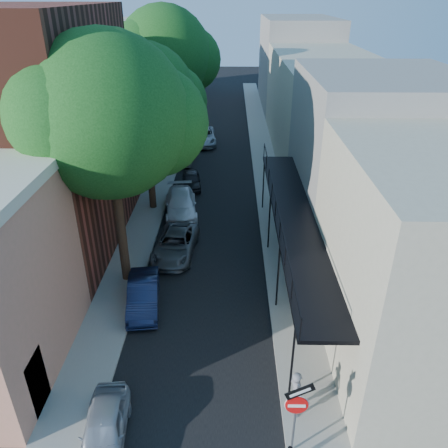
{
  "coord_description": "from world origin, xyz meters",
  "views": [
    {
      "loc": [
        1.24,
        -7.54,
        12.44
      ],
      "look_at": [
        0.93,
        10.61,
        2.8
      ],
      "focal_mm": 35.0,
      "sensor_mm": 36.0,
      "label": 1
    }
  ],
  "objects_px": {
    "oak_near": "(119,118)",
    "oak_far": "(171,56)",
    "sign_post": "(297,408)",
    "oak_mid": "(151,97)",
    "pedestrian": "(296,393)",
    "parked_car_c": "(176,244)",
    "parked_car_a": "(104,429)",
    "parked_car_d": "(181,204)",
    "parked_car_b": "(143,295)",
    "parked_car_f": "(185,153)",
    "parked_car_g": "(203,136)",
    "parked_car_e": "(191,180)"
  },
  "relations": [
    {
      "from": "parked_car_g",
      "to": "oak_mid",
      "type": "bearing_deg",
      "value": -103.68
    },
    {
      "from": "parked_car_a",
      "to": "parked_car_b",
      "type": "relative_size",
      "value": 0.89
    },
    {
      "from": "oak_mid",
      "to": "parked_car_e",
      "type": "height_order",
      "value": "oak_mid"
    },
    {
      "from": "parked_car_g",
      "to": "parked_car_f",
      "type": "bearing_deg",
      "value": -109.03
    },
    {
      "from": "oak_near",
      "to": "parked_car_f",
      "type": "height_order",
      "value": "oak_near"
    },
    {
      "from": "oak_far",
      "to": "parked_car_c",
      "type": "xyz_separation_m",
      "value": [
        1.68,
        -14.9,
        -7.65
      ]
    },
    {
      "from": "oak_near",
      "to": "oak_far",
      "type": "relative_size",
      "value": 0.96
    },
    {
      "from": "sign_post",
      "to": "oak_near",
      "type": "distance_m",
      "value": 12.77
    },
    {
      "from": "sign_post",
      "to": "parked_car_b",
      "type": "relative_size",
      "value": 0.8
    },
    {
      "from": "oak_far",
      "to": "pedestrian",
      "type": "xyz_separation_m",
      "value": [
        6.75,
        -24.9,
        -7.25
      ]
    },
    {
      "from": "oak_far",
      "to": "parked_car_e",
      "type": "xyz_separation_m",
      "value": [
        1.75,
        -5.77,
        -7.7
      ]
    },
    {
      "from": "oak_mid",
      "to": "parked_car_c",
      "type": "xyz_separation_m",
      "value": [
        1.74,
        -5.86,
        -6.44
      ]
    },
    {
      "from": "parked_car_a",
      "to": "parked_car_g",
      "type": "xyz_separation_m",
      "value": [
        1.2,
        30.62,
        0.13
      ]
    },
    {
      "from": "oak_mid",
      "to": "parked_car_g",
      "type": "xyz_separation_m",
      "value": [
        2.02,
        13.67,
        -6.36
      ]
    },
    {
      "from": "parked_car_c",
      "to": "parked_car_f",
      "type": "xyz_separation_m",
      "value": [
        -0.93,
        14.63,
        0.08
      ]
    },
    {
      "from": "oak_far",
      "to": "parked_car_g",
      "type": "distance_m",
      "value": 9.08
    },
    {
      "from": "parked_car_a",
      "to": "parked_car_d",
      "type": "bearing_deg",
      "value": 82.44
    },
    {
      "from": "parked_car_e",
      "to": "parked_car_d",
      "type": "bearing_deg",
      "value": -100.45
    },
    {
      "from": "parked_car_d",
      "to": "pedestrian",
      "type": "xyz_separation_m",
      "value": [
        5.29,
        -14.86,
        0.33
      ]
    },
    {
      "from": "oak_far",
      "to": "parked_car_g",
      "type": "bearing_deg",
      "value": 67.13
    },
    {
      "from": "pedestrian",
      "to": "parked_car_c",
      "type": "bearing_deg",
      "value": 2.64
    },
    {
      "from": "parked_car_c",
      "to": "pedestrian",
      "type": "bearing_deg",
      "value": -58.33
    },
    {
      "from": "parked_car_c",
      "to": "parked_car_f",
      "type": "bearing_deg",
      "value": 98.4
    },
    {
      "from": "oak_near",
      "to": "parked_car_c",
      "type": "xyz_separation_m",
      "value": [
        1.69,
        2.11,
        -7.27
      ]
    },
    {
      "from": "oak_far",
      "to": "parked_car_c",
      "type": "relative_size",
      "value": 2.7
    },
    {
      "from": "sign_post",
      "to": "oak_mid",
      "type": "bearing_deg",
      "value": 110.86
    },
    {
      "from": "oak_far",
      "to": "parked_car_d",
      "type": "distance_m",
      "value": 12.67
    },
    {
      "from": "parked_car_a",
      "to": "parked_car_e",
      "type": "height_order",
      "value": "parked_car_a"
    },
    {
      "from": "parked_car_d",
      "to": "parked_car_f",
      "type": "height_order",
      "value": "parked_car_f"
    },
    {
      "from": "parked_car_c",
      "to": "parked_car_d",
      "type": "distance_m",
      "value": 4.86
    },
    {
      "from": "oak_mid",
      "to": "sign_post",
      "type": "bearing_deg",
      "value": -69.14
    },
    {
      "from": "oak_far",
      "to": "parked_car_b",
      "type": "relative_size",
      "value": 3.17
    },
    {
      "from": "oak_mid",
      "to": "parked_car_c",
      "type": "distance_m",
      "value": 8.88
    },
    {
      "from": "parked_car_g",
      "to": "pedestrian",
      "type": "xyz_separation_m",
      "value": [
        4.8,
        -29.54,
        0.31
      ]
    },
    {
      "from": "parked_car_g",
      "to": "pedestrian",
      "type": "height_order",
      "value": "pedestrian"
    },
    {
      "from": "oak_near",
      "to": "oak_mid",
      "type": "distance_m",
      "value": 8.01
    },
    {
      "from": "oak_far",
      "to": "pedestrian",
      "type": "distance_m",
      "value": 26.8
    },
    {
      "from": "parked_car_b",
      "to": "parked_car_f",
      "type": "xyz_separation_m",
      "value": [
        0.0,
        19.01,
        0.07
      ]
    },
    {
      "from": "sign_post",
      "to": "oak_mid",
      "type": "distance_m",
      "value": 19.14
    },
    {
      "from": "sign_post",
      "to": "parked_car_d",
      "type": "bearing_deg",
      "value": 107.27
    },
    {
      "from": "oak_far",
      "to": "parked_car_d",
      "type": "bearing_deg",
      "value": -81.73
    },
    {
      "from": "oak_far",
      "to": "parked_car_d",
      "type": "xyz_separation_m",
      "value": [
        1.46,
        -10.05,
        -7.58
      ]
    },
    {
      "from": "parked_car_e",
      "to": "oak_mid",
      "type": "bearing_deg",
      "value": -125.6
    },
    {
      "from": "parked_car_c",
      "to": "parked_car_a",
      "type": "bearing_deg",
      "value": -90.0
    },
    {
      "from": "parked_car_b",
      "to": "parked_car_g",
      "type": "xyz_separation_m",
      "value": [
        1.2,
        23.91,
        0.08
      ]
    },
    {
      "from": "sign_post",
      "to": "oak_near",
      "type": "xyz_separation_m",
      "value": [
        -6.53,
        9.29,
        5.84
      ]
    },
    {
      "from": "oak_near",
      "to": "parked_car_g",
      "type": "distance_m",
      "value": 22.89
    },
    {
      "from": "oak_near",
      "to": "parked_car_c",
      "type": "bearing_deg",
      "value": 51.24
    },
    {
      "from": "pedestrian",
      "to": "parked_car_g",
      "type": "bearing_deg",
      "value": -15.02
    },
    {
      "from": "oak_mid",
      "to": "parked_car_c",
      "type": "height_order",
      "value": "oak_mid"
    }
  ]
}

